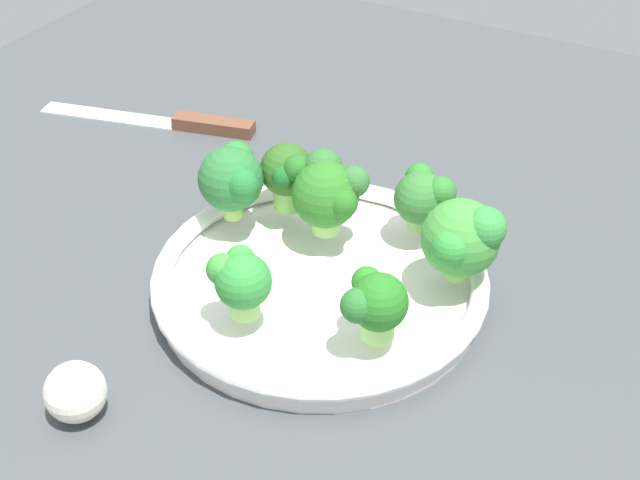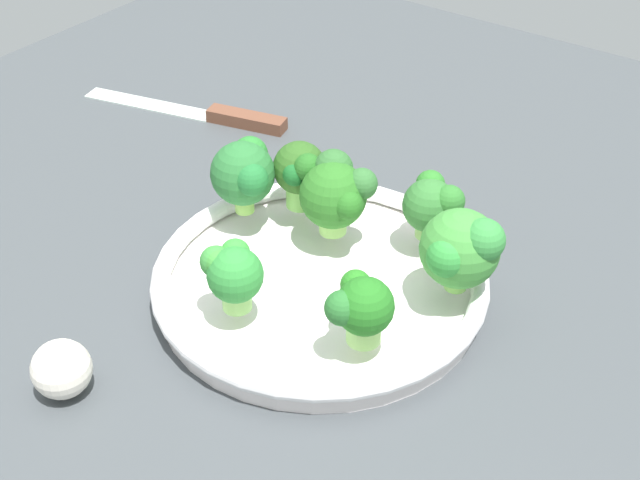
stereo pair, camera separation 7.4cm
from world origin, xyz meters
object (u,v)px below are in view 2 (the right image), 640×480
(bowl, at_px, (320,281))
(broccoli_floret_5, at_px, (232,272))
(broccoli_floret_6, at_px, (432,204))
(garlic_bulb, at_px, (62,369))
(broccoli_floret_0, at_px, (336,192))
(knife, at_px, (211,114))
(broccoli_floret_3, at_px, (300,171))
(broccoli_floret_2, at_px, (245,172))
(broccoli_floret_4, at_px, (461,249))
(broccoli_floret_1, at_px, (361,307))

(bowl, relative_size, broccoli_floret_5, 5.18)
(broccoli_floret_6, distance_m, garlic_bulb, 0.34)
(broccoli_floret_5, bearing_deg, broccoli_floret_6, -114.53)
(broccoli_floret_0, height_order, knife, broccoli_floret_0)
(broccoli_floret_3, height_order, broccoli_floret_5, broccoli_floret_3)
(broccoli_floret_3, distance_m, knife, 0.26)
(bowl, relative_size, broccoli_floret_0, 4.04)
(broccoli_floret_5, relative_size, garlic_bulb, 1.21)
(bowl, distance_m, broccoli_floret_5, 0.10)
(broccoli_floret_2, distance_m, broccoli_floret_3, 0.05)
(broccoli_floret_2, distance_m, garlic_bulb, 0.25)
(broccoli_floret_2, relative_size, garlic_bulb, 1.53)
(broccoli_floret_3, relative_size, broccoli_floret_6, 1.16)
(broccoli_floret_4, bearing_deg, broccoli_floret_1, 71.58)
(broccoli_floret_6, relative_size, knife, 0.22)
(garlic_bulb, bearing_deg, broccoli_floret_3, -94.67)
(broccoli_floret_5, bearing_deg, broccoli_floret_0, -93.36)
(broccoli_floret_0, relative_size, broccoli_floret_3, 1.09)
(broccoli_floret_4, xyz_separation_m, broccoli_floret_6, (0.06, -0.05, -0.01))
(broccoli_floret_3, bearing_deg, broccoli_floret_1, 141.03)
(bowl, xyz_separation_m, broccoli_floret_3, (0.07, -0.06, 0.06))
(bowl, bearing_deg, knife, -32.25)
(broccoli_floret_0, distance_m, broccoli_floret_2, 0.09)
(knife, height_order, garlic_bulb, garlic_bulb)
(broccoli_floret_2, height_order, garlic_bulb, broccoli_floret_2)
(broccoli_floret_4, bearing_deg, garlic_bulb, 51.48)
(broccoli_floret_4, height_order, garlic_bulb, broccoli_floret_4)
(broccoli_floret_0, height_order, broccoli_floret_5, broccoli_floret_0)
(broccoli_floret_1, relative_size, broccoli_floret_3, 0.86)
(broccoli_floret_3, distance_m, broccoli_floret_6, 0.13)
(broccoli_floret_2, distance_m, broccoli_floret_6, 0.17)
(broccoli_floret_1, xyz_separation_m, broccoli_floret_4, (-0.03, -0.10, 0.01))
(bowl, distance_m, garlic_bulb, 0.23)
(broccoli_floret_0, distance_m, knife, 0.31)
(bowl, height_order, garlic_bulb, garlic_bulb)
(broccoli_floret_1, bearing_deg, broccoli_floret_5, 13.98)
(broccoli_floret_1, distance_m, broccoli_floret_4, 0.10)
(broccoli_floret_0, distance_m, garlic_bulb, 0.28)
(broccoli_floret_3, relative_size, garlic_bulb, 1.42)
(broccoli_floret_4, bearing_deg, broccoli_floret_5, 41.81)
(broccoli_floret_3, height_order, broccoli_floret_4, broccoli_floret_4)
(broccoli_floret_0, height_order, broccoli_floret_2, broccoli_floret_0)
(broccoli_floret_5, bearing_deg, bowl, -109.48)
(broccoli_floret_3, bearing_deg, broccoli_floret_0, 166.64)
(bowl, height_order, knife, bowl)
(broccoli_floret_0, height_order, garlic_bulb, broccoli_floret_0)
(broccoli_floret_5, distance_m, garlic_bulb, 0.15)
(broccoli_floret_4, xyz_separation_m, knife, (0.41, -0.14, -0.07))
(broccoli_floret_6, bearing_deg, broccoli_floret_0, 31.11)
(broccoli_floret_4, bearing_deg, knife, -19.39)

